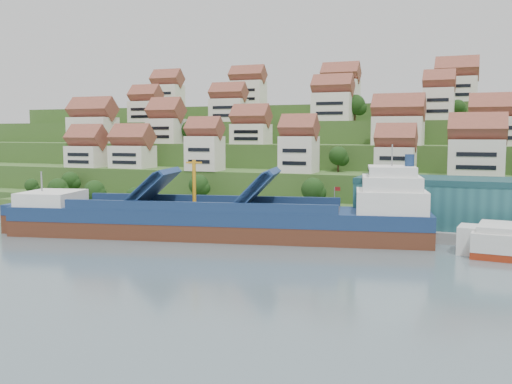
% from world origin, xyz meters
% --- Properties ---
extents(ground, '(300.00, 300.00, 0.00)m').
position_xyz_m(ground, '(0.00, 0.00, 0.00)').
color(ground, slate).
rests_on(ground, ground).
extents(quay, '(180.00, 14.00, 2.20)m').
position_xyz_m(quay, '(20.00, 15.00, 1.10)').
color(quay, gray).
rests_on(quay, ground).
extents(pebble_beach, '(45.00, 20.00, 1.00)m').
position_xyz_m(pebble_beach, '(-58.00, 12.00, 0.50)').
color(pebble_beach, gray).
rests_on(pebble_beach, ground).
extents(hillside, '(260.00, 128.00, 31.00)m').
position_xyz_m(hillside, '(0.00, 103.55, 10.66)').
color(hillside, '#2D4C1E').
rests_on(hillside, ground).
extents(hillside_village, '(162.08, 64.47, 29.14)m').
position_xyz_m(hillside_village, '(1.38, 60.64, 24.40)').
color(hillside_village, white).
rests_on(hillside_village, ground).
extents(hillside_trees, '(139.36, 62.24, 30.24)m').
position_xyz_m(hillside_trees, '(-8.72, 43.56, 16.03)').
color(hillside_trees, '#1C3D14').
rests_on(hillside_trees, ground).
extents(warehouse, '(60.00, 15.00, 10.00)m').
position_xyz_m(warehouse, '(52.00, 17.00, 7.20)').
color(warehouse, '#23595F').
rests_on(warehouse, quay).
extents(flagpole, '(1.28, 0.16, 8.00)m').
position_xyz_m(flagpole, '(18.11, 10.00, 6.88)').
color(flagpole, gray).
rests_on(flagpole, quay).
extents(beach_huts, '(14.40, 3.70, 2.20)m').
position_xyz_m(beach_huts, '(-60.00, 10.75, 2.10)').
color(beach_huts, white).
rests_on(beach_huts, pebble_beach).
extents(cargo_ship, '(86.25, 30.62, 19.02)m').
position_xyz_m(cargo_ship, '(-1.74, -0.81, 3.55)').
color(cargo_ship, '#532919').
rests_on(cargo_ship, ground).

